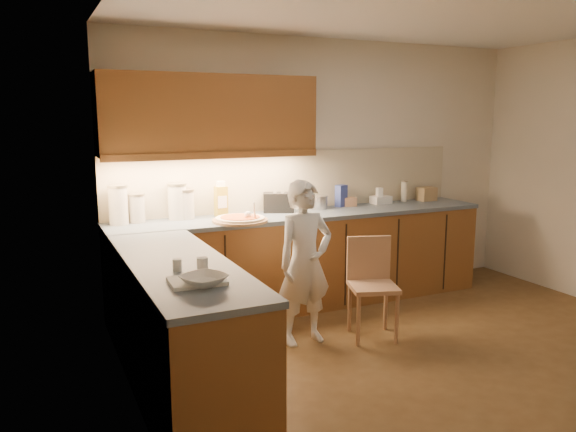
# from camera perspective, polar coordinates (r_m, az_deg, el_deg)

# --- Properties ---
(room) EXTENTS (4.54, 4.50, 2.62)m
(room) POSITION_cam_1_polar(r_m,az_deg,el_deg) (4.14, 17.49, 7.42)
(room) COLOR #54391C
(room) RESTS_ON ground
(l_counter) EXTENTS (3.77, 2.62, 0.92)m
(l_counter) POSITION_cam_1_polar(r_m,az_deg,el_deg) (4.89, -1.55, -6.26)
(l_counter) COLOR brown
(l_counter) RESTS_ON ground
(backsplash) EXTENTS (3.75, 0.02, 0.58)m
(backsplash) POSITION_cam_1_polar(r_m,az_deg,el_deg) (5.62, 0.53, 3.71)
(backsplash) COLOR beige
(backsplash) RESTS_ON l_counter
(upper_cabinets) EXTENTS (1.95, 0.36, 0.73)m
(upper_cabinets) POSITION_cam_1_polar(r_m,az_deg,el_deg) (5.11, -7.94, 10.14)
(upper_cabinets) COLOR brown
(upper_cabinets) RESTS_ON ground
(pizza_on_board) EXTENTS (0.49, 0.49, 0.20)m
(pizza_on_board) POSITION_cam_1_polar(r_m,az_deg,el_deg) (4.96, -4.86, -0.33)
(pizza_on_board) COLOR #AA8155
(pizza_on_board) RESTS_ON l_counter
(child) EXTENTS (0.51, 0.35, 1.34)m
(child) POSITION_cam_1_polar(r_m,az_deg,el_deg) (4.55, 1.73, -4.77)
(child) COLOR white
(child) RESTS_ON ground
(wooden_chair) EXTENTS (0.48, 0.48, 0.84)m
(wooden_chair) POSITION_cam_1_polar(r_m,az_deg,el_deg) (4.79, 8.46, -6.41)
(wooden_chair) COLOR tan
(wooden_chair) RESTS_ON ground
(mixing_bowl) EXTENTS (0.32, 0.32, 0.06)m
(mixing_bowl) POSITION_cam_1_polar(r_m,az_deg,el_deg) (3.13, -8.55, -6.46)
(mixing_bowl) COLOR white
(mixing_bowl) RESTS_ON l_counter
(canister_a) EXTENTS (0.17, 0.17, 0.34)m
(canister_a) POSITION_cam_1_polar(r_m,az_deg,el_deg) (5.00, -16.87, 1.11)
(canister_a) COLOR silver
(canister_a) RESTS_ON l_counter
(canister_b) EXTENTS (0.15, 0.15, 0.25)m
(canister_b) POSITION_cam_1_polar(r_m,az_deg,el_deg) (5.06, -15.11, 0.80)
(canister_b) COLOR beige
(canister_b) RESTS_ON l_counter
(canister_c) EXTENTS (0.17, 0.17, 0.33)m
(canister_c) POSITION_cam_1_polar(r_m,az_deg,el_deg) (5.13, -11.18, 1.49)
(canister_c) COLOR silver
(canister_c) RESTS_ON l_counter
(canister_d) EXTENTS (0.17, 0.17, 0.27)m
(canister_d) POSITION_cam_1_polar(r_m,az_deg,el_deg) (5.15, -10.38, 1.22)
(canister_d) COLOR beige
(canister_d) RESTS_ON l_counter
(oil_jug) EXTENTS (0.11, 0.09, 0.33)m
(oil_jug) POSITION_cam_1_polar(r_m,az_deg,el_deg) (5.22, -6.82, 1.60)
(oil_jug) COLOR #AD9722
(oil_jug) RESTS_ON l_counter
(toaster) EXTENTS (0.33, 0.27, 0.19)m
(toaster) POSITION_cam_1_polar(r_m,az_deg,el_deg) (5.43, -0.96, 1.39)
(toaster) COLOR black
(toaster) RESTS_ON l_counter
(steel_pot) EXTENTS (0.18, 0.18, 0.14)m
(steel_pot) POSITION_cam_1_polar(r_m,az_deg,el_deg) (5.62, 3.18, 1.42)
(steel_pot) COLOR silver
(steel_pot) RESTS_ON l_counter
(blue_box) EXTENTS (0.13, 0.11, 0.22)m
(blue_box) POSITION_cam_1_polar(r_m,az_deg,el_deg) (5.78, 5.43, 2.06)
(blue_box) COLOR #33449B
(blue_box) RESTS_ON l_counter
(card_box_a) EXTENTS (0.14, 0.11, 0.09)m
(card_box_a) POSITION_cam_1_polar(r_m,az_deg,el_deg) (5.82, 6.27, 1.44)
(card_box_a) COLOR #AA7D5B
(card_box_a) RESTS_ON l_counter
(white_bottle) EXTENTS (0.06, 0.06, 0.17)m
(white_bottle) POSITION_cam_1_polar(r_m,az_deg,el_deg) (6.03, 9.25, 2.05)
(white_bottle) COLOR white
(white_bottle) RESTS_ON l_counter
(flat_pack) EXTENTS (0.21, 0.15, 0.08)m
(flat_pack) POSITION_cam_1_polar(r_m,az_deg,el_deg) (6.04, 9.40, 1.64)
(flat_pack) COLOR white
(flat_pack) RESTS_ON l_counter
(tall_jar) EXTENTS (0.07, 0.07, 0.23)m
(tall_jar) POSITION_cam_1_polar(r_m,az_deg,el_deg) (6.22, 11.72, 2.51)
(tall_jar) COLOR silver
(tall_jar) RESTS_ON l_counter
(card_box_b) EXTENTS (0.20, 0.16, 0.15)m
(card_box_b) POSITION_cam_1_polar(r_m,az_deg,el_deg) (6.36, 13.88, 2.19)
(card_box_b) COLOR tan
(card_box_b) RESTS_ON l_counter
(dough_cloth) EXTENTS (0.31, 0.25, 0.02)m
(dough_cloth) POSITION_cam_1_polar(r_m,az_deg,el_deg) (3.19, -9.24, -6.54)
(dough_cloth) COLOR white
(dough_cloth) RESTS_ON l_counter
(spice_jar_a) EXTENTS (0.07, 0.07, 0.07)m
(spice_jar_a) POSITION_cam_1_polar(r_m,az_deg,el_deg) (3.44, -11.19, -4.91)
(spice_jar_a) COLOR silver
(spice_jar_a) RESTS_ON l_counter
(spice_jar_b) EXTENTS (0.07, 0.07, 0.09)m
(spice_jar_b) POSITION_cam_1_polar(r_m,az_deg,el_deg) (3.39, -8.69, -4.93)
(spice_jar_b) COLOR white
(spice_jar_b) RESTS_ON l_counter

